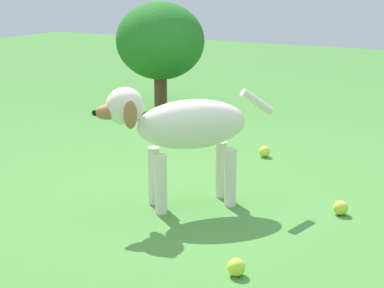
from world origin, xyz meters
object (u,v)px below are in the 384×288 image
Objects in this scene: tennis_ball_1 at (236,267)px; tennis_ball_0 at (341,208)px; dog at (181,127)px; tennis_ball_2 at (264,151)px.

tennis_ball_0 is at bearing 78.93° from tennis_ball_1.
dog reaches higher than tennis_ball_2.
tennis_ball_0 is 0.78m from tennis_ball_1.
tennis_ball_2 is at bearing 109.73° from tennis_ball_1.
tennis_ball_1 is (0.53, -0.50, -0.35)m from dog.
tennis_ball_1 is (-0.15, -0.76, 0.00)m from tennis_ball_0.
dog is 0.80m from tennis_ball_0.
dog is 0.81m from tennis_ball_1.
tennis_ball_0 is at bearing 154.07° from dog.
tennis_ball_0 is 0.96m from tennis_ball_2.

